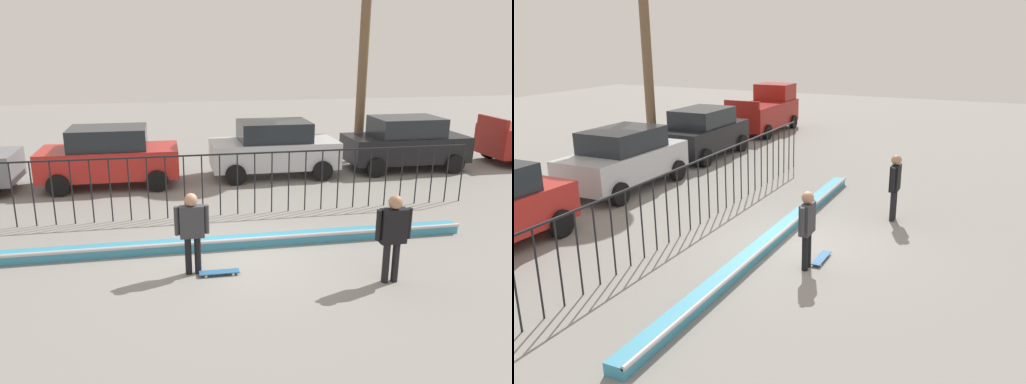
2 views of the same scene
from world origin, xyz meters
TOP-DOWN VIEW (x-y plane):
  - ground_plane at (0.00, 0.00)m, footprint 60.00×60.00m
  - bowl_coping_ledge at (0.00, 0.59)m, footprint 11.00×0.40m
  - perimeter_fence at (0.00, 2.82)m, footprint 14.04×0.04m
  - skateboarder at (-0.93, -0.61)m, footprint 0.68×0.25m
  - skateboard at (-0.43, -0.77)m, footprint 0.80×0.20m
  - camera_operator at (2.78, -1.65)m, footprint 0.71×0.26m
  - parked_car_silver at (2.28, 6.63)m, footprint 4.30×2.12m
  - parked_car_black at (7.16, 6.72)m, footprint 4.30×2.12m
  - pickup_truck at (13.18, 6.79)m, footprint 4.70×2.12m

SIDE VIEW (x-z plane):
  - ground_plane at x=0.00m, z-range 0.00..0.00m
  - skateboard at x=-0.43m, z-range 0.02..0.10m
  - bowl_coping_ledge at x=0.00m, z-range -0.01..0.25m
  - parked_car_silver at x=2.28m, z-range 0.02..1.92m
  - parked_car_black at x=7.16m, z-range 0.02..1.92m
  - skateboarder at x=-0.93m, z-range 0.17..1.85m
  - pickup_truck at x=13.18m, z-range -0.08..2.16m
  - perimeter_fence at x=0.00m, z-range 0.20..1.89m
  - camera_operator at x=2.78m, z-range 0.17..1.92m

